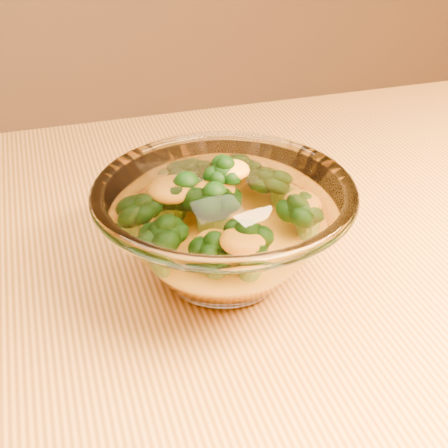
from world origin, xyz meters
name	(u,v)px	position (x,y,z in m)	size (l,w,h in m)	color
table	(334,416)	(0.00, 0.00, 0.65)	(1.20, 0.80, 0.75)	gold
glass_bowl	(224,229)	(-0.07, 0.07, 0.79)	(0.19, 0.19, 0.08)	white
cheese_sauce	(224,249)	(-0.07, 0.07, 0.78)	(0.11, 0.11, 0.03)	orange
broccoli_heap	(215,211)	(-0.07, 0.08, 0.80)	(0.13, 0.13, 0.06)	black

